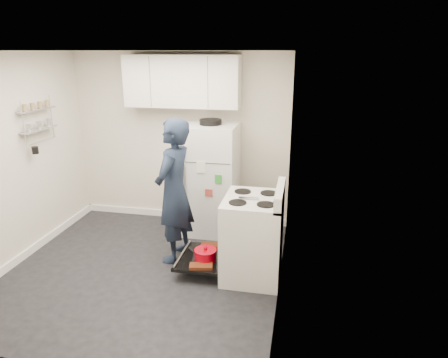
% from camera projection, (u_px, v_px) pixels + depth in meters
% --- Properties ---
extents(room, '(3.21, 3.21, 2.51)m').
position_uv_depth(room, '(137.00, 172.00, 4.44)').
color(room, black).
rests_on(room, ground).
extents(electric_range, '(0.66, 0.76, 1.10)m').
position_uv_depth(electric_range, '(252.00, 238.00, 4.54)').
color(electric_range, silver).
rests_on(electric_range, ground).
extents(open_oven_door, '(0.55, 0.70, 0.21)m').
position_uv_depth(open_oven_door, '(203.00, 257.00, 4.71)').
color(open_oven_door, black).
rests_on(open_oven_door, ground).
extents(refrigerator, '(0.72, 0.74, 1.62)m').
position_uv_depth(refrigerator, '(211.00, 179.00, 5.61)').
color(refrigerator, white).
rests_on(refrigerator, ground).
extents(upper_cabinets, '(1.60, 0.33, 0.70)m').
position_uv_depth(upper_cabinets, '(182.00, 81.00, 5.46)').
color(upper_cabinets, silver).
rests_on(upper_cabinets, room).
extents(wall_shelf_rack, '(0.14, 0.60, 0.61)m').
position_uv_depth(wall_shelf_rack, '(38.00, 119.00, 5.01)').
color(wall_shelf_rack, '#B2B2B7').
rests_on(wall_shelf_rack, room).
extents(person, '(0.52, 0.70, 1.77)m').
position_uv_depth(person, '(174.00, 191.00, 4.80)').
color(person, '#172135').
rests_on(person, ground).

